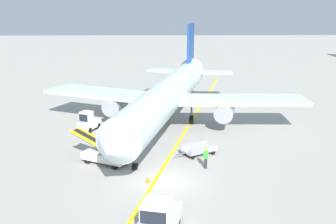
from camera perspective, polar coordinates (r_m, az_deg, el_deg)
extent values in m
plane|color=#9E9B93|center=(30.04, -0.16, -9.72)|extent=(300.00, 300.00, 0.00)
cube|color=yellow|center=(34.66, 0.20, -6.30)|extent=(19.50, 77.73, 0.01)
cylinder|color=silver|center=(41.83, -0.09, 2.30)|extent=(10.41, 29.91, 3.30)
cone|color=silver|center=(26.84, -7.75, -4.96)|extent=(3.72, 3.11, 3.23)
cone|color=silver|center=(57.61, 3.52, 6.09)|extent=(3.72, 3.47, 3.14)
cube|color=silver|center=(42.43, 10.28, 1.68)|extent=(13.14, 4.83, 0.36)
cylinder|color=gray|center=(41.78, 7.91, 0.17)|extent=(2.61, 3.56, 1.90)
cube|color=silver|center=(45.49, -8.92, 2.61)|extent=(13.62, 9.63, 0.36)
cylinder|color=gray|center=(44.22, -7.36, 1.00)|extent=(2.61, 3.56, 1.90)
cube|color=navy|center=(54.82, 3.17, 9.50)|extent=(1.23, 3.95, 5.20)
cube|color=silver|center=(54.47, 6.17, 5.54)|extent=(5.40, 2.72, 0.24)
cube|color=silver|center=(55.45, -0.03, 5.78)|extent=(5.65, 3.98, 0.24)
cylinder|color=#4C4C51|center=(31.66, -4.69, -5.42)|extent=(0.20, 0.20, 3.12)
cylinder|color=black|center=(32.12, -4.64, -7.56)|extent=(0.47, 0.63, 0.56)
cylinder|color=#4C4C51|center=(43.77, 3.30, 0.29)|extent=(0.20, 0.20, 3.12)
cylinder|color=black|center=(44.05, 3.28, -1.07)|extent=(0.57, 1.02, 0.96)
cylinder|color=#4C4C51|center=(44.66, -2.28, 0.59)|extent=(0.20, 0.20, 3.12)
cylinder|color=black|center=(44.93, -2.27, -0.74)|extent=(0.57, 1.02, 0.96)
cube|color=black|center=(28.51, -6.39, -2.99)|extent=(2.96, 1.64, 0.60)
cube|color=silver|center=(23.68, -1.18, -14.95)|extent=(2.71, 3.95, 0.80)
cube|color=silver|center=(22.68, -1.58, -13.63)|extent=(1.87, 1.94, 1.10)
cube|color=black|center=(22.02, -2.09, -14.56)|extent=(1.40, 0.42, 0.77)
cylinder|color=black|center=(24.79, 1.42, -14.56)|extent=(0.36, 0.64, 0.60)
cylinder|color=black|center=(25.11, -2.31, -14.15)|extent=(0.36, 0.64, 0.60)
cube|color=silver|center=(42.44, -10.93, -1.69)|extent=(2.16, 2.72, 0.70)
cube|color=silver|center=(41.87, -11.30, -0.66)|extent=(1.39, 1.41, 1.10)
cube|color=black|center=(41.46, -11.70, -0.83)|extent=(0.92, 0.47, 0.77)
cylinder|color=black|center=(41.58, -10.91, -2.54)|extent=(0.44, 0.64, 0.60)
cylinder|color=black|center=(42.18, -12.16, -2.35)|extent=(0.44, 0.64, 0.60)
cylinder|color=black|center=(42.92, -9.68, -1.93)|extent=(0.44, 0.64, 0.60)
cylinder|color=black|center=(43.51, -10.91, -1.77)|extent=(0.44, 0.64, 0.60)
cube|color=silver|center=(33.49, -8.71, -6.15)|extent=(4.06, 3.11, 0.60)
cylinder|color=black|center=(33.87, -11.16, -6.56)|extent=(0.63, 0.48, 0.60)
cylinder|color=black|center=(34.82, -9.88, -5.91)|extent=(0.63, 0.48, 0.60)
cylinder|color=black|center=(32.40, -7.40, -7.40)|extent=(0.63, 0.48, 0.60)
cylinder|color=black|center=(33.38, -6.17, -6.69)|extent=(0.63, 0.48, 0.60)
cube|color=black|center=(33.50, -9.61, -4.45)|extent=(4.83, 3.14, 1.76)
cube|color=yellow|center=(33.12, -10.08, -4.47)|extent=(4.47, 2.43, 1.84)
cube|color=yellow|center=(33.81, -9.17, -4.04)|extent=(4.47, 2.43, 1.84)
cube|color=#A5A5A8|center=(35.13, 4.37, -5.29)|extent=(3.18, 2.69, 0.16)
cube|color=#4C4C51|center=(34.16, 1.82, -5.88)|extent=(0.82, 0.52, 0.08)
cylinder|color=#4C4C51|center=(33.94, 1.18, -6.02)|extent=(0.12, 0.12, 0.05)
cube|color=gray|center=(34.48, 5.10, -5.26)|extent=(2.46, 1.44, 0.50)
cube|color=gray|center=(35.63, 3.68, -4.56)|extent=(2.46, 1.44, 0.50)
cylinder|color=black|center=(34.20, 3.50, -6.31)|extent=(0.37, 0.28, 0.36)
cylinder|color=black|center=(35.13, 2.39, -5.71)|extent=(0.37, 0.28, 0.36)
cylinder|color=black|center=(35.36, 6.32, -5.66)|extent=(0.37, 0.28, 0.36)
cylinder|color=black|center=(36.26, 5.17, -5.10)|extent=(0.37, 0.28, 0.36)
cylinder|color=#26262D|center=(32.37, 5.27, -7.12)|extent=(0.24, 0.24, 0.85)
cube|color=green|center=(32.11, 5.30, -5.95)|extent=(0.36, 0.22, 0.56)
sphere|color=tan|center=(31.98, 5.31, -5.30)|extent=(0.20, 0.20, 0.20)
sphere|color=yellow|center=(31.96, 5.32, -5.20)|extent=(0.24, 0.24, 0.24)
cone|color=orange|center=(45.87, -3.86, -0.78)|extent=(0.36, 0.36, 0.44)
cone|color=orange|center=(29.91, -2.82, -9.39)|extent=(0.36, 0.36, 0.44)
cone|color=orange|center=(47.95, -5.76, -0.14)|extent=(0.36, 0.36, 0.44)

